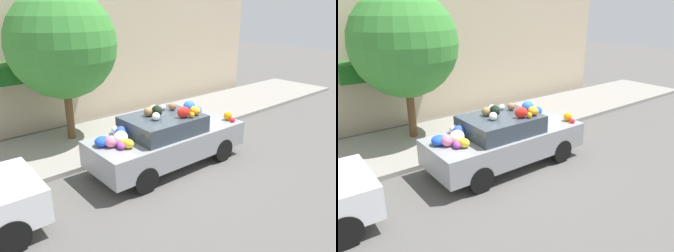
# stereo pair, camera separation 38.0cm
# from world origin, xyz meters

# --- Properties ---
(ground_plane) EXTENTS (60.00, 60.00, 0.00)m
(ground_plane) POSITION_xyz_m (0.00, 0.00, 0.00)
(ground_plane) COLOR #565451
(sidewalk_curb) EXTENTS (24.00, 3.20, 0.13)m
(sidewalk_curb) POSITION_xyz_m (0.00, 2.70, 0.07)
(sidewalk_curb) COLOR gray
(sidewalk_curb) RESTS_ON ground
(building_facade) EXTENTS (18.00, 1.20, 5.54)m
(building_facade) POSITION_xyz_m (-0.07, 4.92, 2.74)
(building_facade) COLOR #C6B293
(building_facade) RESTS_ON ground
(street_tree) EXTENTS (3.18, 3.18, 4.50)m
(street_tree) POSITION_xyz_m (-1.27, 3.19, 3.04)
(street_tree) COLOR brown
(street_tree) RESTS_ON sidewalk_curb
(fire_hydrant) EXTENTS (0.20, 0.20, 0.70)m
(fire_hydrant) POSITION_xyz_m (0.25, 1.63, 0.48)
(fire_hydrant) COLOR gold
(fire_hydrant) RESTS_ON sidewalk_curb
(art_car) EXTENTS (4.28, 1.76, 1.74)m
(art_car) POSITION_xyz_m (-0.06, -0.04, 0.78)
(art_car) COLOR gray
(art_car) RESTS_ON ground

